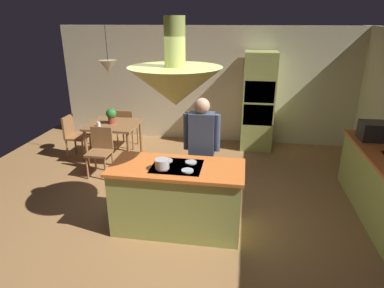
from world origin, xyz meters
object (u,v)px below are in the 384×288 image
Objects in this scene: microwave_on_counter at (376,131)px; kitchen_island at (177,197)px; potted_plant_on_table at (111,115)px; oven_tower at (258,102)px; chair_at_corner at (74,134)px; chair_facing_island at (100,148)px; cooking_pot_on_cooktop at (162,164)px; cup_on_table at (99,124)px; chair_by_back_wall at (126,126)px; person_at_island at (202,146)px; dining_table at (114,129)px.

kitchen_island is at bearing -152.76° from microwave_on_counter.
potted_plant_on_table is at bearing 171.94° from microwave_on_counter.
oven_tower reaches higher than chair_at_corner.
oven_tower reaches higher than chair_facing_island.
cooking_pot_on_cooktop reaches higher than chair_facing_island.
cup_on_table is at bearing 114.24° from chair_facing_island.
microwave_on_counter reaches higher than chair_by_back_wall.
microwave_on_counter reaches higher than potted_plant_on_table.
kitchen_island is at bearing -108.74° from oven_tower.
chair_by_back_wall is at bearing 163.96° from microwave_on_counter.
cooking_pot_on_cooktop is (-0.39, -0.79, 0.04)m from person_at_island.
oven_tower is 2.15× the size of dining_table.
chair_by_back_wall is 3.32m from cooking_pot_on_cooktop.
chair_by_back_wall is at bearing 90.00° from chair_facing_island.
chair_at_corner reaches higher than dining_table.
oven_tower reaches higher than dining_table.
cup_on_table is (-0.17, -0.23, -0.12)m from potted_plant_on_table.
dining_table is 1.10× the size of chair_by_back_wall.
chair_at_corner is 2.90× the size of potted_plant_on_table.
microwave_on_counter is (5.40, -0.64, 0.55)m from chair_at_corner.
microwave_on_counter is (4.54, 0.03, 0.55)m from chair_facing_island.
cooking_pot_on_cooktop is at bearing -110.48° from oven_tower.
microwave_on_counter is at bearing -5.01° from cup_on_table.
oven_tower is at bearing -72.65° from chair_at_corner.
chair_at_corner is 4.83× the size of cooking_pot_on_cooktop.
oven_tower is 22.93× the size of cup_on_table.
chair_facing_island is 1.09m from chair_at_corner.
microwave_on_counter reaches higher than chair_at_corner.
chair_at_corner is (-0.86, -0.67, 0.00)m from chair_by_back_wall.
oven_tower is 6.88× the size of potted_plant_on_table.
chair_at_corner is 0.76m from cup_on_table.
potted_plant_on_table is (-1.96, 1.45, -0.02)m from person_at_island.
potted_plant_on_table is (-0.03, 0.01, 0.28)m from dining_table.
chair_by_back_wall is 1.00× the size of chair_at_corner.
cooking_pot_on_cooktop is at bearing -152.05° from microwave_on_counter.
chair_at_corner is 3.31m from cooking_pot_on_cooktop.
potted_plant_on_table reaches higher than chair_facing_island.
cup_on_table is at bearing 150.30° from person_at_island.
chair_by_back_wall is at bearing -52.14° from chair_at_corner.
person_at_island is 2.46m from cup_on_table.
chair_facing_island is 2.90× the size of potted_plant_on_table.
chair_facing_island is 9.67× the size of cup_on_table.
chair_by_back_wall is 0.78m from potted_plant_on_table.
dining_table is 0.28m from potted_plant_on_table.
oven_tower is 3.30m from cup_on_table.
chair_facing_island and chair_by_back_wall have the same top height.
oven_tower is 2.37× the size of chair_by_back_wall.
chair_facing_island is at bearing 134.58° from cooking_pot_on_cooktop.
person_at_island reaches higher than kitchen_island.
kitchen_island is 2.69m from cup_on_table.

